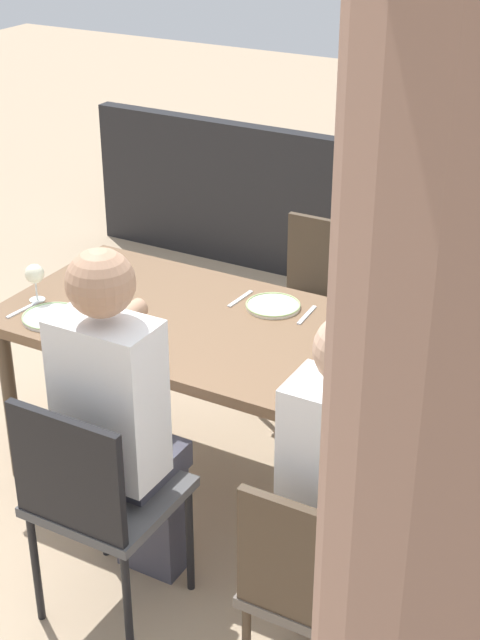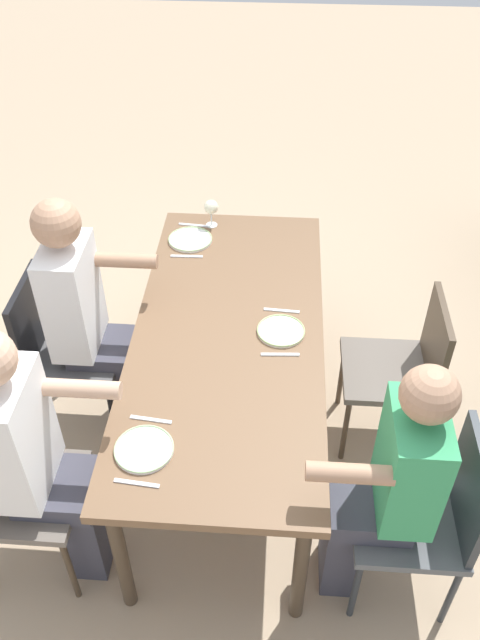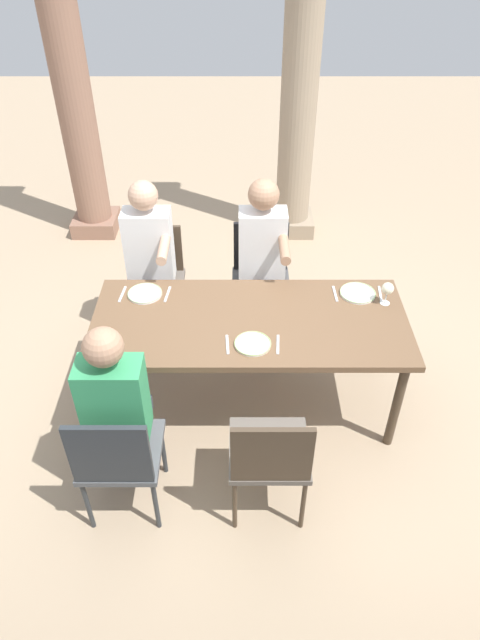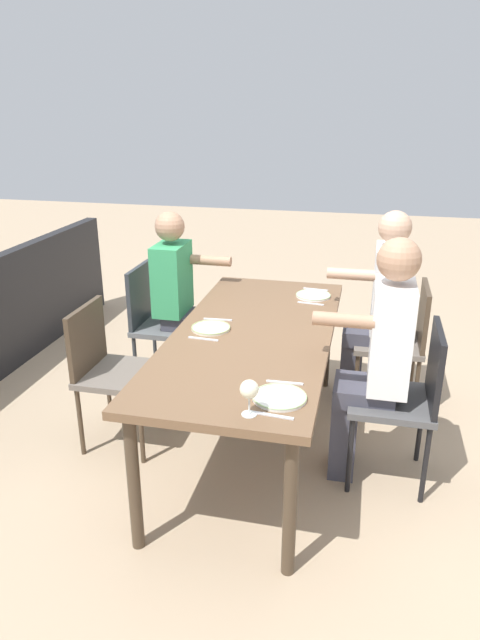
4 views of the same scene
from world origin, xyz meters
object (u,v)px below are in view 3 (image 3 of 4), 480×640
object	(u,v)px
dining_table	(248,328)
chair_west_south	(117,456)
diner_man_white	(261,263)
wine_glass_2	(386,289)
plate_2	(356,293)
chair_mid_north	(259,273)
stone_column_near	(72,100)
diner_woman_green	(149,265)
diner_guest_third	(117,407)
plate_0	(143,294)
plate_1	(251,344)
chair_west_north	(154,275)
chair_mid_south	(269,455)
stone_column_centre	(298,78)

from	to	relation	value
dining_table	chair_west_south	bearing A→B (deg)	-130.10
diner_man_white	wine_glass_2	distance (m)	0.94
dining_table	plate_2	size ratio (longest dim) A/B	8.34
chair_west_south	wine_glass_2	bearing A→B (deg)	32.56
chair_mid_north	stone_column_near	distance (m)	2.44
diner_woman_green	diner_guest_third	bearing A→B (deg)	-90.25
stone_column_near	plate_0	distance (m)	2.42
plate_0	plate_1	xyz separation A→B (m)	(0.71, -0.50, 0.00)
chair_west_south	chair_mid_north	distance (m)	1.89
chair_west_south	chair_mid_north	xyz separation A→B (m)	(0.82, 1.71, 0.02)
chair_west_north	plate_1	bearing A→B (deg)	-56.12
chair_west_north	chair_mid_north	world-z (taller)	chair_mid_north
diner_guest_third	plate_2	bearing A→B (deg)	32.80
dining_table	diner_guest_third	bearing A→B (deg)	-137.48
chair_west_north	chair_mid_north	bearing A→B (deg)	0.13
chair_west_north	chair_mid_south	xyz separation A→B (m)	(0.82, -1.70, -0.01)
chair_west_north	stone_column_near	world-z (taller)	stone_column_near
chair_west_north	chair_west_south	world-z (taller)	chair_west_south
chair_mid_south	stone_column_centre	bearing A→B (deg)	83.55
diner_woman_green	diner_guest_third	xyz separation A→B (m)	(-0.01, -1.34, -0.03)
plate_1	stone_column_centre	bearing A→B (deg)	80.33
diner_man_white	plate_0	world-z (taller)	diner_man_white
chair_mid_south	wine_glass_2	bearing A→B (deg)	52.45
chair_west_south	plate_2	world-z (taller)	chair_west_south
dining_table	diner_man_white	size ratio (longest dim) A/B	1.47
diner_woman_green	chair_mid_south	bearing A→B (deg)	-62.00
chair_mid_north	plate_0	xyz separation A→B (m)	(-0.79, -0.59, 0.24)
diner_guest_third	plate_1	distance (m)	0.85
chair_west_north	stone_column_near	size ratio (longest dim) A/B	0.32
plate_2	wine_glass_2	xyz separation A→B (m)	(0.16, -0.10, 0.10)
diner_man_white	plate_2	distance (m)	0.75
chair_mid_south	chair_mid_north	bearing A→B (deg)	90.00
diner_guest_third	chair_west_south	bearing A→B (deg)	-89.09
plate_0	plate_1	bearing A→B (deg)	-35.44
plate_1	diner_man_white	bearing A→B (deg)	84.57
plate_0	chair_west_north	bearing A→B (deg)	92.48
chair_west_south	stone_column_centre	bearing A→B (deg)	70.16
wine_glass_2	dining_table	bearing A→B (deg)	-169.23
diner_woman_green	dining_table	bearing A→B (deg)	-43.56
chair_mid_south	chair_west_north	bearing A→B (deg)	115.67
chair_mid_north	diner_guest_third	world-z (taller)	diner_guest_third
chair_mid_north	diner_guest_third	distance (m)	1.73
diner_guest_third	plate_0	xyz separation A→B (m)	(0.03, 0.93, 0.08)
stone_column_near	plate_2	world-z (taller)	stone_column_near
chair_west_south	diner_guest_third	distance (m)	0.26
diner_man_white	stone_column_centre	world-z (taller)	stone_column_centre
plate_2	chair_west_south	bearing A→B (deg)	-142.08
wine_glass_2	diner_guest_third	bearing A→B (deg)	-152.63
stone_column_centre	wine_glass_2	size ratio (longest dim) A/B	19.56
diner_man_white	stone_column_centre	size ratio (longest dim) A/B	0.44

